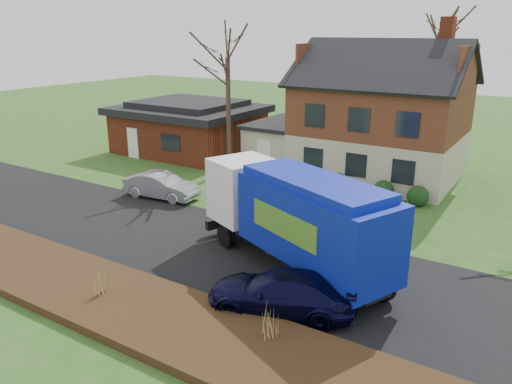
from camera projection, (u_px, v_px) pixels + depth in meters
The scene contains 12 objects.
ground at pixel (216, 248), 20.56m from camera, with size 120.00×120.00×0.00m, color #2B521B.
road at pixel (216, 248), 20.56m from camera, with size 80.00×7.00×0.02m, color black.
mulch_verge at pixel (119, 301), 16.25m from camera, with size 80.00×3.50×0.30m, color #2F200F.
main_house at pixel (373, 110), 29.75m from camera, with size 12.95×8.95×9.26m.
ranch_house at pixel (189, 127), 36.53m from camera, with size 9.80×8.20×3.70m.
garbage_truck at pixel (296, 215), 18.00m from camera, with size 9.12×5.71×3.82m.
silver_sedan at pixel (161, 186), 26.50m from camera, with size 1.44×4.12×1.36m, color #A8AAB0.
navy_wagon at pixel (281, 293), 15.71m from camera, with size 1.92×4.73×1.37m, color black.
tree_front_west at pixel (227, 40), 29.28m from camera, with size 3.28×3.28×9.74m.
tree_back at pixel (442, 15), 34.18m from camera, with size 3.61×3.61×11.42m.
grass_clump_mid at pixel (100, 281), 16.23m from camera, with size 0.36×0.29×1.00m.
grass_clump_east at pixel (270, 322), 14.00m from camera, with size 0.38×0.31×0.94m.
Camera 1 is at (11.43, -15.05, 8.58)m, focal length 35.00 mm.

